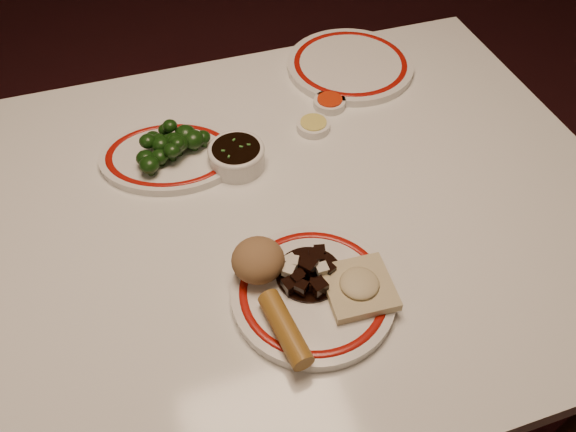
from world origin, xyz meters
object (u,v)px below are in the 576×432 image
Objects in this scene: stirfry_heap at (309,271)px; broccoli_plate at (170,156)px; fried_wonton at (359,286)px; soy_bowl at (237,157)px; dining_table at (273,241)px; broccoli_pile at (170,144)px; spring_roll at (285,329)px; rice_mound at (258,260)px; main_plate at (313,293)px.

broccoli_plate is (-0.15, 0.33, -0.02)m from stirfry_heap.
fried_wonton is 0.34m from soy_bowl.
broccoli_plate reaches higher than dining_table.
broccoli_pile is at bearing 155.18° from soy_bowl.
broccoli_pile is at bearing 129.64° from dining_table.
spring_roll reaches higher than soy_bowl.
spring_roll is 0.42m from broccoli_pile.
broccoli_plate is at bearing 161.99° from broccoli_pile.
broccoli_plate is (-0.14, 0.17, 0.10)m from dining_table.
fried_wonton is (0.07, -0.21, 0.12)m from dining_table.
rice_mound is at bearing -75.73° from broccoli_pile.
broccoli_pile is (-0.14, 0.33, 0.01)m from stirfry_heap.
main_plate reaches higher than dining_table.
fried_wonton is (0.13, -0.08, -0.02)m from rice_mound.
rice_mound is 0.27× the size of broccoli_plate.
dining_table is at bearing 65.70° from rice_mound.
soy_bowl is (0.11, -0.05, -0.02)m from broccoli_pile.
rice_mound is at bearing 148.91° from fried_wonton.
dining_table is at bearing -50.36° from broccoli_pile.
main_plate is 0.07m from fried_wonton.
main_plate is 2.49× the size of stirfry_heap.
broccoli_plate is (-0.08, 0.30, -0.04)m from rice_mound.
broccoli_pile is (-0.14, 0.35, 0.03)m from main_plate.
stirfry_heap is (0.00, 0.03, 0.02)m from main_plate.
broccoli_pile is at bearing 111.91° from main_plate.
stirfry_heap is at bearing -66.31° from broccoli_pile.
soy_bowl is at bearing 106.58° from fried_wonton.
stirfry_heap is 0.36m from broccoli_plate.
spring_roll is at bearing -127.76° from stirfry_heap.
soy_bowl is (0.03, 0.25, -0.03)m from rice_mound.
stirfry_heap is at bearing -24.29° from rice_mound.
rice_mound is 0.68× the size of spring_roll.
dining_table is at bearing -49.58° from broccoli_plate.
spring_roll is 0.10m from stirfry_heap.
dining_table is 10.47× the size of spring_roll.
broccoli_pile reaches higher than soy_bowl.
dining_table is 0.24m from broccoli_plate.
spring_roll is (-0.06, -0.25, 0.13)m from dining_table.
rice_mound is at bearing -97.12° from soy_bowl.
spring_roll reaches higher than dining_table.
rice_mound is 0.79× the size of soy_bowl.
dining_table is 4.85× the size of main_plate.
spring_roll is 0.36m from soy_bowl.
rice_mound is at bearing -74.87° from broccoli_plate.
dining_table is 15.34× the size of rice_mound.
rice_mound is at bearing -114.30° from dining_table.
dining_table is 0.20m from stirfry_heap.
dining_table is 0.20m from rice_mound.
stirfry_heap reaches higher than broccoli_plate.
main_plate is at bearing -88.09° from dining_table.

